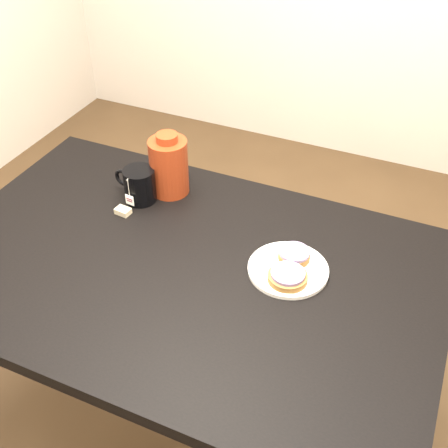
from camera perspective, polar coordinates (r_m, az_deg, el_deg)
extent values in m
plane|color=brown|center=(2.12, -3.24, -19.10)|extent=(4.00, 4.00, 0.00)
cube|color=black|center=(1.56, -4.19, -4.63)|extent=(1.40, 0.90, 0.04)
cylinder|color=black|center=(2.33, -13.44, -0.79)|extent=(0.06, 0.06, 0.71)
cylinder|color=black|center=(1.99, 18.74, -10.32)|extent=(0.06, 0.06, 0.71)
cylinder|color=white|center=(1.52, 6.53, -4.61)|extent=(0.22, 0.22, 0.01)
torus|color=white|center=(1.52, 6.54, -4.44)|extent=(0.21, 0.21, 0.01)
cylinder|color=brown|center=(1.54, 7.13, -3.22)|extent=(0.10, 0.10, 0.02)
cylinder|color=gray|center=(1.53, 7.17, -2.85)|extent=(0.10, 0.10, 0.01)
cylinder|color=brown|center=(1.48, 6.47, -5.39)|extent=(0.14, 0.14, 0.02)
cylinder|color=gray|center=(1.47, 6.51, -5.01)|extent=(0.12, 0.12, 0.01)
cylinder|color=black|center=(1.76, -8.54, 3.93)|extent=(0.11, 0.11, 0.11)
cylinder|color=black|center=(1.73, -8.68, 5.19)|extent=(0.09, 0.09, 0.00)
torus|color=black|center=(1.79, -10.22, 4.65)|extent=(0.06, 0.02, 0.06)
cylinder|color=beige|center=(1.71, -9.68, 3.71)|extent=(0.00, 0.00, 0.06)
cube|color=white|center=(1.74, -9.52, 2.44)|extent=(0.03, 0.01, 0.03)
cube|color=#C6B793|center=(1.73, -10.22, 1.30)|extent=(0.05, 0.04, 0.02)
cylinder|color=#611B0C|center=(1.77, -5.61, 5.80)|extent=(0.14, 0.14, 0.18)
cylinder|color=#611B0C|center=(1.71, -5.83, 8.69)|extent=(0.07, 0.07, 0.02)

